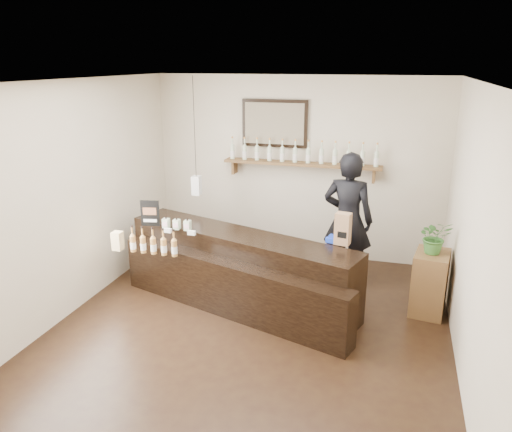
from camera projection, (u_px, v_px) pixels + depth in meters
name	position (u px, v px, depth m)	size (l,w,h in m)	color
ground	(251.00, 328.00, 5.85)	(5.00, 5.00, 0.00)	black
room_shell	(250.00, 187.00, 5.34)	(5.00, 5.00, 5.00)	beige
back_wall_decor	(286.00, 146.00, 7.54)	(2.66, 0.96, 1.69)	brown
counter	(237.00, 272.00, 6.35)	(3.24, 1.83, 1.05)	black
promo_sign	(150.00, 213.00, 6.57)	(0.25, 0.07, 0.35)	black
paper_bag	(343.00, 229.00, 5.90)	(0.20, 0.16, 0.39)	#996B4A
tape_dispenser	(331.00, 239.00, 5.98)	(0.14, 0.08, 0.11)	#1B3BBF
side_cabinet	(430.00, 283.00, 6.11)	(0.47, 0.59, 0.78)	brown
potted_plant	(435.00, 237.00, 5.93)	(0.37, 0.32, 0.42)	#386F2C
shopkeeper	(348.00, 211.00, 6.71)	(0.77, 0.51, 2.11)	black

